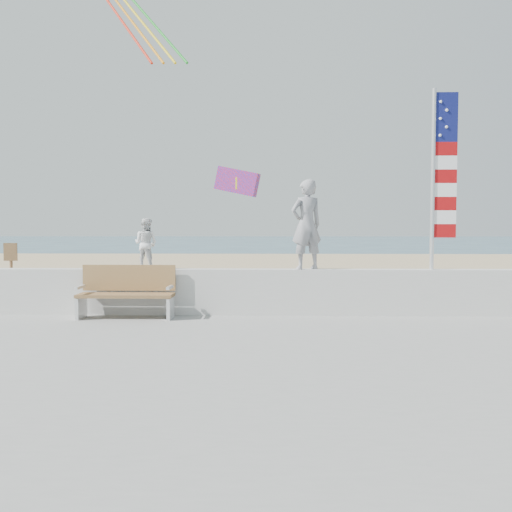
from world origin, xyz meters
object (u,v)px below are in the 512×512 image
(child, at_px, (146,244))
(flag, at_px, (440,171))
(bench, at_px, (127,291))
(adult, at_px, (306,224))

(child, height_order, flag, flag)
(child, distance_m, bench, 1.04)
(bench, relative_size, flag, 0.51)
(adult, height_order, bench, adult)
(child, distance_m, flag, 5.92)
(flag, bearing_deg, adult, 179.99)
(adult, relative_size, child, 1.76)
(child, bearing_deg, flag, -163.12)
(child, relative_size, bench, 0.56)
(bench, xyz_separation_m, flag, (6.02, 0.45, 2.30))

